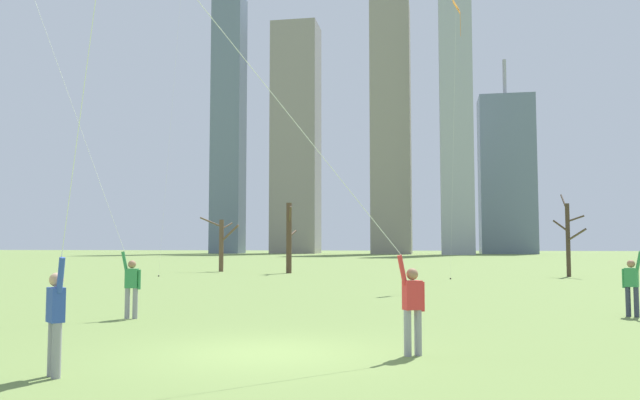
% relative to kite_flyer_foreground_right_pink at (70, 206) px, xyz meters
% --- Properties ---
extents(ground_plane, '(400.00, 400.00, 0.00)m').
position_rel_kite_flyer_foreground_right_pink_xyz_m(ground_plane, '(2.18, 3.16, -2.63)').
color(ground_plane, olive).
extents(kite_flyer_foreground_right_pink, '(3.20, 3.30, 11.23)m').
position_rel_kite_flyer_foreground_right_pink_xyz_m(kite_flyer_foreground_right_pink, '(0.00, 0.00, 0.00)').
color(kite_flyer_foreground_right_pink, gray).
rests_on(kite_flyer_foreground_right_pink, ground).
extents(kite_flyer_midfield_right_purple, '(9.79, 2.06, 21.89)m').
position_rel_kite_flyer_foreground_right_pink_xyz_m(kite_flyer_midfield_right_purple, '(-5.37, 8.24, 3.82)').
color(kite_flyer_midfield_right_purple, gray).
rests_on(kite_flyer_midfield_right_purple, ground).
extents(kite_flyer_foreground_left_blue, '(8.87, 5.01, 12.76)m').
position_rel_kite_flyer_foreground_right_pink_xyz_m(kite_flyer_foreground_left_blue, '(4.09, 2.84, -0.46)').
color(kite_flyer_foreground_left_blue, gray).
rests_on(kite_flyer_foreground_left_blue, ground).
extents(distant_kite_high_overhead_orange, '(0.65, 5.11, 15.28)m').
position_rel_kite_flyer_foreground_right_pink_xyz_m(distant_kite_high_overhead_orange, '(6.74, 25.50, 10.75)').
color(distant_kite_high_overhead_orange, orange).
rests_on(distant_kite_high_overhead_orange, ground).
extents(bare_tree_left_of_center, '(1.90, 3.09, 5.40)m').
position_rel_kite_flyer_foreground_right_pink_xyz_m(bare_tree_left_of_center, '(13.99, 34.06, -0.07)').
color(bare_tree_left_of_center, '#423326').
rests_on(bare_tree_left_of_center, ground).
extents(bare_tree_far_right_edge, '(3.22, 1.48, 4.19)m').
position_rel_kite_flyer_foreground_right_pink_xyz_m(bare_tree_far_right_edge, '(-10.52, 37.44, -0.42)').
color(bare_tree_far_right_edge, brown).
rests_on(bare_tree_far_right_edge, ground).
extents(bare_tree_right_of_center, '(0.91, 2.27, 5.08)m').
position_rel_kite_flyer_foreground_right_pink_xyz_m(bare_tree_right_of_center, '(-4.84, 35.72, 0.01)').
color(bare_tree_right_of_center, '#4C3828').
rests_on(bare_tree_right_of_center, ground).
extents(skyline_slender_spire, '(7.01, 5.95, 60.41)m').
position_rel_kite_flyer_foreground_right_pink_xyz_m(skyline_slender_spire, '(-41.26, 130.57, 27.57)').
color(skyline_slender_spire, slate).
rests_on(skyline_slender_spire, ground).
extents(skyline_mid_tower_left, '(11.77, 8.77, 43.36)m').
position_rel_kite_flyer_foreground_right_pink_xyz_m(skyline_mid_tower_left, '(21.69, 134.45, 14.78)').
color(skyline_mid_tower_left, slate).
rests_on(skyline_mid_tower_left, ground).
extents(skyline_mid_tower_right, '(10.66, 8.79, 54.31)m').
position_rel_kite_flyer_foreground_right_pink_xyz_m(skyline_mid_tower_right, '(-26.04, 134.79, 24.52)').
color(skyline_mid_tower_right, gray).
rests_on(skyline_mid_tower_right, ground).
extents(skyline_squat_block, '(6.55, 5.53, 62.82)m').
position_rel_kite_flyer_foreground_right_pink_xyz_m(skyline_squat_block, '(10.44, 120.99, 26.02)').
color(skyline_squat_block, '#9EA3AD').
rests_on(skyline_squat_block, ground).
extents(skyline_tall_tower, '(8.54, 8.76, 64.13)m').
position_rel_kite_flyer_foreground_right_pink_xyz_m(skyline_tall_tower, '(-3.28, 128.37, 24.93)').
color(skyline_tall_tower, gray).
rests_on(skyline_tall_tower, ground).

